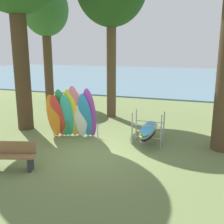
# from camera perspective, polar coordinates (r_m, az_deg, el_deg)

# --- Properties ---
(ground_plane) EXTENTS (80.00, 80.00, 0.00)m
(ground_plane) POSITION_cam_1_polar(r_m,az_deg,el_deg) (9.42, -3.49, -8.90)
(ground_plane) COLOR olive
(lake_water) EXTENTS (80.00, 36.00, 0.10)m
(lake_water) POSITION_cam_1_polar(r_m,az_deg,el_deg) (37.47, 14.73, 7.37)
(lake_water) COLOR slate
(lake_water) RESTS_ON ground
(tree_far_left_back) EXTENTS (3.02, 3.02, 7.89)m
(tree_far_left_back) POSITION_cam_1_polar(r_m,az_deg,el_deg) (19.14, -14.07, 20.05)
(tree_far_left_back) COLOR #4C3823
(tree_far_left_back) RESTS_ON ground
(leaning_board_pile) EXTENTS (2.05, 1.18, 2.24)m
(leaning_board_pile) POSITION_cam_1_polar(r_m,az_deg,el_deg) (10.81, -8.61, -0.56)
(leaning_board_pile) COLOR orange
(leaning_board_pile) RESTS_ON ground
(board_storage_rack) EXTENTS (1.15, 2.13, 1.25)m
(board_storage_rack) POSITION_cam_1_polar(r_m,az_deg,el_deg) (10.30, 7.79, -3.97)
(board_storage_rack) COLOR #9EA0A5
(board_storage_rack) RESTS_ON ground
(park_bench) EXTENTS (1.46, 0.82, 0.85)m
(park_bench) POSITION_cam_1_polar(r_m,az_deg,el_deg) (8.62, -20.56, -8.67)
(park_bench) COLOR #2D2D33
(park_bench) RESTS_ON ground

